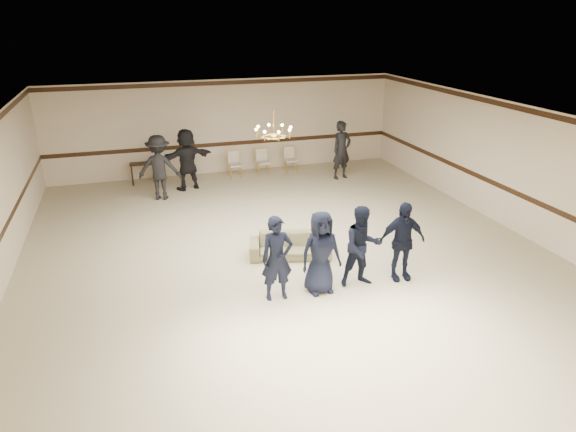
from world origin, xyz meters
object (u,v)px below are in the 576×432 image
object	(u,v)px
boy_a	(277,259)
settee	(290,245)
adult_mid	(187,159)
console_table	(144,173)
banquet_chair_left	(235,165)
chandelier	(274,123)
adult_left	(159,168)
boy_b	(321,252)
boy_d	(402,241)
adult_right	(342,150)
banquet_chair_mid	(263,162)
boy_c	(362,247)
banquet_chair_right	(290,160)

from	to	relation	value
boy_a	settee	distance (m)	1.97
adult_mid	console_table	xyz separation A→B (m)	(-1.32, 0.99, -0.62)
banquet_chair_left	console_table	size ratio (longest dim) A/B	1.06
chandelier	banquet_chair_left	xyz separation A→B (m)	(0.09, 5.23, -2.43)
chandelier	adult_left	bearing A→B (deg)	123.63
boy_b	boy_d	xyz separation A→B (m)	(1.80, 0.00, 0.00)
boy_b	adult_right	xyz separation A→B (m)	(3.40, 6.97, 0.12)
boy_d	adult_right	xyz separation A→B (m)	(1.60, 6.97, 0.12)
adult_mid	adult_right	world-z (taller)	same
adult_right	boy_d	bearing A→B (deg)	-117.46
boy_b	banquet_chair_mid	bearing A→B (deg)	79.08
boy_d	banquet_chair_mid	world-z (taller)	boy_d
boy_c	adult_left	distance (m)	7.53
adult_mid	banquet_chair_right	bearing A→B (deg)	176.28
boy_b	adult_right	world-z (taller)	adult_right
boy_a	banquet_chair_left	world-z (taller)	boy_a
adult_right	console_table	bearing A→B (deg)	153.24
boy_b	boy_d	world-z (taller)	same
boy_c	console_table	distance (m)	9.25
adult_right	adult_left	bearing A→B (deg)	168.36
chandelier	banquet_chair_right	xyz separation A→B (m)	(2.09, 5.23, -2.43)
boy_b	chandelier	bearing A→B (deg)	88.09
boy_c	banquet_chair_left	distance (m)	8.23
boy_a	banquet_chair_right	bearing A→B (deg)	72.11
boy_b	console_table	bearing A→B (deg)	105.78
boy_d	adult_mid	bearing A→B (deg)	121.02
boy_b	boy_c	xyz separation A→B (m)	(0.90, 0.00, 0.00)
boy_c	adult_right	xyz separation A→B (m)	(2.50, 6.97, 0.12)
boy_c	adult_mid	bearing A→B (deg)	111.79
settee	adult_right	world-z (taller)	adult_right
boy_d	adult_left	distance (m)	7.99
banquet_chair_mid	console_table	bearing A→B (deg)	173.96
adult_right	chandelier	bearing A→B (deg)	-145.51
boy_c	console_table	bearing A→B (deg)	117.47
banquet_chair_right	banquet_chair_left	bearing A→B (deg)	176.77
console_table	banquet_chair_right	bearing A→B (deg)	1.82
boy_c	console_table	world-z (taller)	boy_c
adult_mid	banquet_chair_right	world-z (taller)	adult_mid
adult_left	settee	bearing A→B (deg)	131.10
boy_d	banquet_chair_mid	distance (m)	8.21
boy_b	settee	world-z (taller)	boy_b
boy_b	adult_mid	xyz separation A→B (m)	(-1.70, 7.37, 0.12)
adult_left	console_table	bearing A→B (deg)	-61.76
settee	banquet_chair_left	bearing A→B (deg)	103.87
boy_c	banquet_chair_right	xyz separation A→B (m)	(1.08, 8.16, -0.41)
adult_left	banquet_chair_left	size ratio (longest dim) A/B	2.20
banquet_chair_mid	adult_mid	bearing A→B (deg)	-166.68
boy_c	boy_a	bearing A→B (deg)	-177.62
chandelier	settee	xyz separation A→B (m)	(0.02, -1.23, -2.60)
banquet_chair_left	console_table	xyz separation A→B (m)	(-3.00, 0.20, -0.09)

